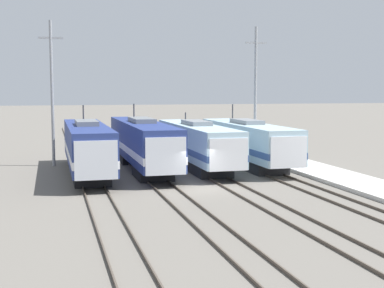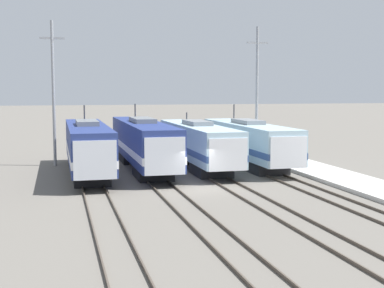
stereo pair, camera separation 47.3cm
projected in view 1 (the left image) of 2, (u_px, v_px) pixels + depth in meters
The scene contains 12 objects.
ground_plane at pixel (201, 189), 35.43m from camera, with size 400.00×400.00×0.00m, color #666059.
rail_pair_far_left at pixel (96, 193), 33.67m from camera, with size 1.51×120.00×0.15m.
rail_pair_center_left at pixel (167, 189), 34.84m from camera, with size 1.51×120.00×0.15m.
rail_pair_center_right at pixel (233, 186), 36.00m from camera, with size 1.51×120.00×0.15m.
rail_pair_far_right at pixel (295, 183), 37.17m from camera, with size 1.51×120.00×0.15m.
locomotive_far_left at pixel (87, 147), 40.70m from camera, with size 2.95×17.00×5.27m.
locomotive_center_left at pixel (143, 143), 43.47m from camera, with size 3.00×18.88×5.30m.
locomotive_center_right at pixel (198, 144), 44.45m from camera, with size 3.06×16.91×4.51m.
locomotive_far_right at pixel (248, 142), 45.81m from camera, with size 3.09×17.01×5.20m.
catenary_tower_left at pixel (52, 91), 45.44m from camera, with size 2.08×0.26×12.38m.
catenary_tower_right at pixel (255, 90), 50.17m from camera, with size 2.08×0.26×12.38m.
platform at pixel (348, 180), 38.21m from camera, with size 4.00×120.00×0.27m.
Camera 1 is at (-9.54, -33.62, 6.54)m, focal length 50.00 mm.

